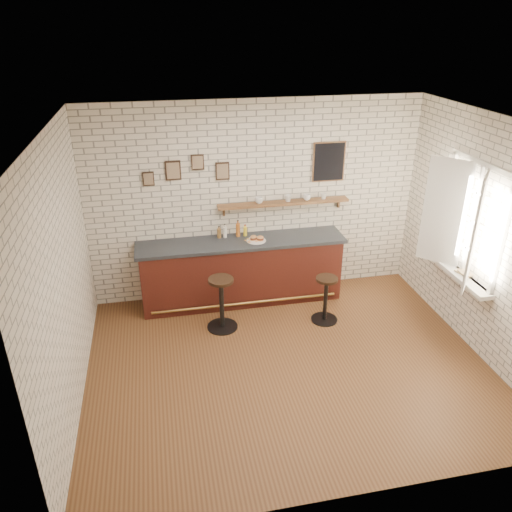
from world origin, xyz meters
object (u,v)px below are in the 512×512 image
object	(u,v)px
bitters_bottle_white	(225,232)
bar_stool_left	(222,302)
bitters_bottle_amber	(238,230)
book_upper	(461,274)
sandwich_plate	(256,241)
shelf_cup_d	(324,196)
book_lower	(460,274)
bitters_bottle_brown	(219,233)
condiment_bottle_yellow	(245,231)
shelf_cup_c	(307,197)
bar_counter	(242,271)
shelf_cup_a	(259,200)
bar_stool_right	(326,298)
shelf_cup_b	(288,198)
ciabatta_sandwich	(257,238)

from	to	relation	value
bitters_bottle_white	bar_stool_left	xyz separation A→B (m)	(-0.19, -0.87, -0.68)
bitters_bottle_amber	book_upper	xyz separation A→B (m)	(2.69, -1.68, -0.16)
sandwich_plate	book_upper	bearing A→B (deg)	-30.76
shelf_cup_d	book_lower	xyz separation A→B (m)	(1.35, -1.70, -0.60)
bar_stool_left	bitters_bottle_brown	bearing A→B (deg)	83.13
condiment_bottle_yellow	shelf_cup_c	world-z (taller)	shelf_cup_c
bar_counter	bitters_bottle_amber	size ratio (longest dim) A/B	11.88
shelf_cup_d	condiment_bottle_yellow	bearing A→B (deg)	158.70
bitters_bottle_brown	shelf_cup_a	xyz separation A→B (m)	(0.61, 0.03, 0.46)
shelf_cup_c	condiment_bottle_yellow	bearing A→B (deg)	107.96
shelf_cup_d	book_upper	bearing A→B (deg)	-74.42
bitters_bottle_white	book_upper	world-z (taller)	bitters_bottle_white
book_lower	sandwich_plate	bearing A→B (deg)	133.42
sandwich_plate	shelf_cup_a	distance (m)	0.60
shelf_cup_a	bar_stool_right	bearing A→B (deg)	-82.58
bitters_bottle_brown	book_upper	bearing A→B (deg)	-29.53
bitters_bottle_amber	bar_stool_left	size ratio (longest dim) A/B	0.33
shelf_cup_b	book_lower	xyz separation A→B (m)	(1.91, -1.70, -0.61)
bitters_bottle_white	shelf_cup_d	world-z (taller)	shelf_cup_d
shelf_cup_c	book_upper	distance (m)	2.43
bitters_bottle_amber	bar_stool_left	world-z (taller)	bitters_bottle_amber
sandwich_plate	shelf_cup_a	bearing A→B (deg)	69.61
bar_stool_left	shelf_cup_a	distance (m)	1.61
bar_stool_right	shelf_cup_b	bearing A→B (deg)	107.57
condiment_bottle_yellow	shelf_cup_b	distance (m)	0.81
shelf_cup_c	shelf_cup_d	distance (m)	0.26
bitters_bottle_white	bitters_bottle_amber	distance (m)	0.20
shelf_cup_c	shelf_cup_a	bearing A→B (deg)	106.13
bitters_bottle_brown	book_lower	bearing A→B (deg)	-29.32
condiment_bottle_yellow	book_lower	size ratio (longest dim) A/B	0.77
ciabatta_sandwich	book_upper	xyz separation A→B (m)	(2.44, -1.46, -0.10)
condiment_bottle_yellow	bar_stool_right	size ratio (longest dim) A/B	0.26
book_upper	bar_counter	bearing A→B (deg)	148.61
bar_counter	bitters_bottle_brown	distance (m)	0.68
ciabatta_sandwich	bitters_bottle_brown	xyz separation A→B (m)	(-0.53, 0.22, 0.03)
shelf_cup_a	book_upper	xyz separation A→B (m)	(2.36, -1.72, -0.59)
shelf_cup_a	shelf_cup_d	bearing A→B (deg)	-29.62
shelf_cup_d	bitters_bottle_brown	bearing A→B (deg)	158.35
bitters_bottle_white	bar_stool_left	size ratio (longest dim) A/B	0.27
bar_counter	bitters_bottle_amber	world-z (taller)	bitters_bottle_amber
shelf_cup_c	book_upper	size ratio (longest dim) A/B	0.57
bitters_bottle_brown	book_lower	size ratio (longest dim) A/B	0.83
sandwich_plate	shelf_cup_c	size ratio (longest dim) A/B	2.47
sandwich_plate	book_lower	bearing A→B (deg)	-30.51
bitters_bottle_white	shelf_cup_b	world-z (taller)	shelf_cup_b
shelf_cup_c	bar_stool_right	bearing A→B (deg)	-162.45
condiment_bottle_yellow	bar_stool_left	distance (m)	1.21
bitters_bottle_amber	bar_stool_right	xyz separation A→B (m)	(1.09, -0.98, -0.74)
shelf_cup_b	shelf_cup_c	world-z (taller)	shelf_cup_b
bar_counter	book_lower	distance (m)	3.09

